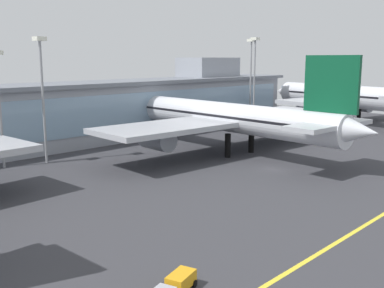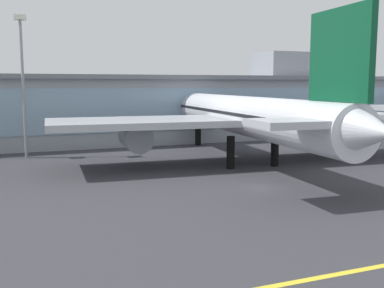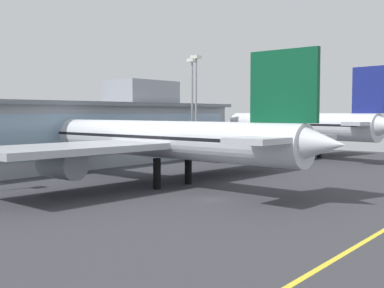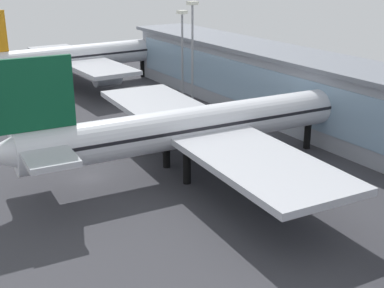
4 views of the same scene
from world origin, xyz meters
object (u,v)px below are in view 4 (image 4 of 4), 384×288
airliner_near_left (76,57)px  apron_light_mast_east (182,41)px  airliner_near_right (198,127)px  apron_light_mast_far_east (192,39)px

airliner_near_left → apron_light_mast_east: (25.96, 14.76, 6.13)m
apron_light_mast_east → airliner_near_right: bearing=-27.3°
airliner_near_left → airliner_near_right: size_ratio=0.91×
airliner_near_left → apron_light_mast_east: 30.48m
apron_light_mast_east → apron_light_mast_far_east: apron_light_mast_far_east is taller
airliner_near_left → apron_light_mast_far_east: apron_light_mast_far_east is taller
airliner_near_left → apron_light_mast_far_east: (32.82, 13.08, 7.45)m
airliner_near_right → apron_light_mast_east: bearing=66.5°
apron_light_mast_east → apron_light_mast_far_east: bearing=-13.8°
apron_light_mast_far_east → airliner_near_left: bearing=-158.3°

